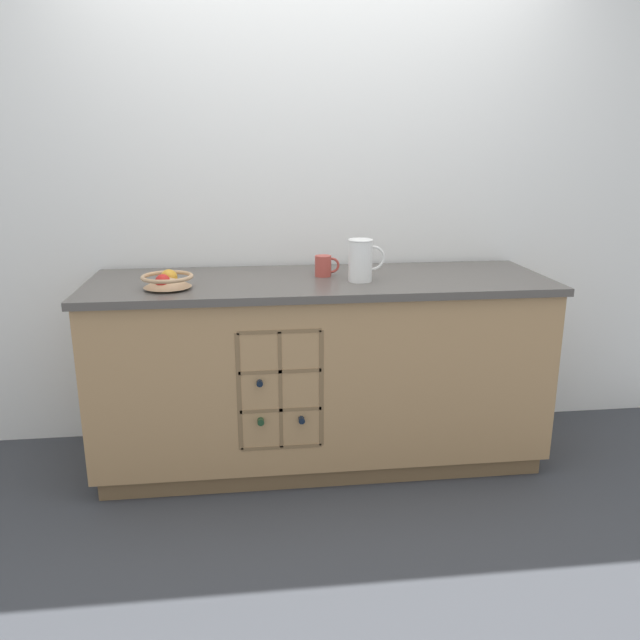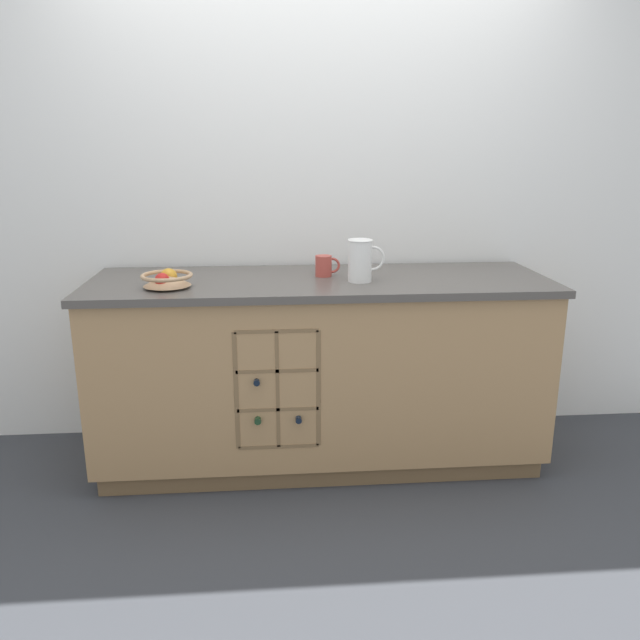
% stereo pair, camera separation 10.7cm
% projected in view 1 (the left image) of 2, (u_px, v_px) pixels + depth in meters
% --- Properties ---
extents(ground_plane, '(14.00, 14.00, 0.00)m').
position_uv_depth(ground_plane, '(320.00, 456.00, 3.19)').
color(ground_plane, '#383A3F').
extents(back_wall, '(4.52, 0.06, 2.55)m').
position_uv_depth(back_wall, '(311.00, 197.00, 3.23)').
color(back_wall, white).
rests_on(back_wall, ground_plane).
extents(kitchen_island, '(2.16, 0.72, 0.93)m').
position_uv_depth(kitchen_island, '(320.00, 370.00, 3.06)').
color(kitchen_island, brown).
rests_on(kitchen_island, ground_plane).
extents(fruit_bowl, '(0.23, 0.23, 0.08)m').
position_uv_depth(fruit_bowl, '(167.00, 280.00, 2.72)').
color(fruit_bowl, tan).
rests_on(fruit_bowl, kitchen_island).
extents(white_pitcher, '(0.17, 0.11, 0.19)m').
position_uv_depth(white_pitcher, '(361.00, 259.00, 2.86)').
color(white_pitcher, white).
rests_on(white_pitcher, kitchen_island).
extents(ceramic_mug, '(0.12, 0.08, 0.10)m').
position_uv_depth(ceramic_mug, '(324.00, 266.00, 2.98)').
color(ceramic_mug, '#B7473D').
rests_on(ceramic_mug, kitchen_island).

